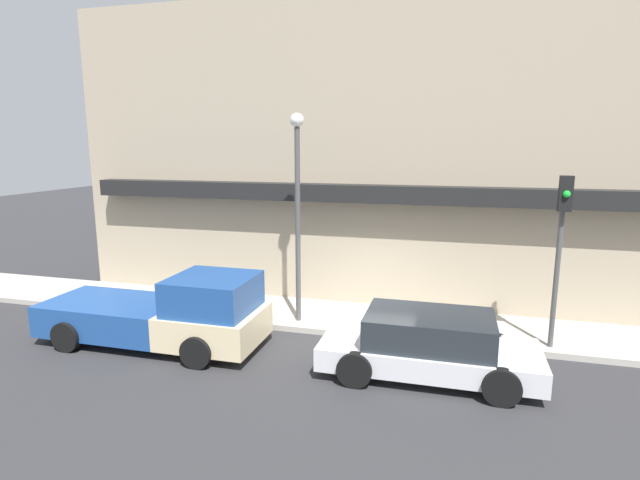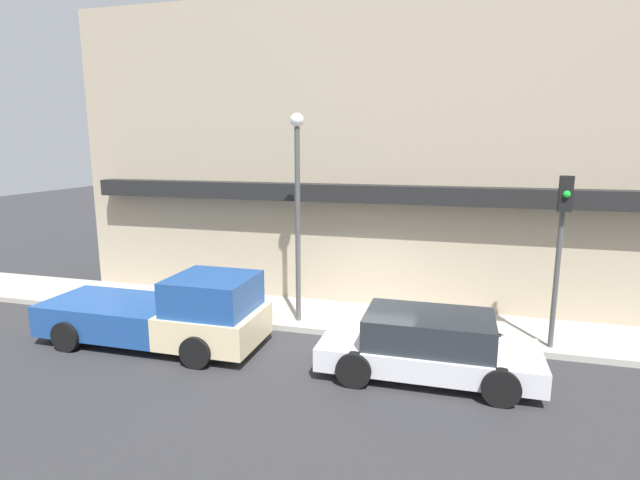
% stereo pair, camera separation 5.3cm
% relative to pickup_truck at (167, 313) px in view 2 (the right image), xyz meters
% --- Properties ---
extents(ground_plane, '(80.00, 80.00, 0.00)m').
position_rel_pickup_truck_xyz_m(ground_plane, '(4.65, 1.61, -0.82)').
color(ground_plane, '#2D2D30').
extents(sidewalk, '(36.00, 2.46, 0.16)m').
position_rel_pickup_truck_xyz_m(sidewalk, '(4.65, 2.84, -0.74)').
color(sidewalk, '#ADA89E').
rests_on(sidewalk, ground).
extents(building, '(19.80, 3.80, 10.14)m').
position_rel_pickup_truck_xyz_m(building, '(4.67, 5.55, 3.78)').
color(building, tan).
rests_on(building, ground).
extents(pickup_truck, '(5.64, 2.22, 1.86)m').
position_rel_pickup_truck_xyz_m(pickup_truck, '(0.00, 0.00, 0.00)').
color(pickup_truck, beige).
rests_on(pickup_truck, ground).
extents(parked_car, '(4.63, 2.09, 1.39)m').
position_rel_pickup_truck_xyz_m(parked_car, '(6.36, 0.00, -0.12)').
color(parked_car, silver).
rests_on(parked_car, ground).
extents(fire_hydrant, '(0.19, 0.19, 0.62)m').
position_rel_pickup_truck_xyz_m(fire_hydrant, '(5.61, 2.53, -0.35)').
color(fire_hydrant, red).
rests_on(fire_hydrant, sidewalk).
extents(street_lamp, '(0.36, 0.36, 5.58)m').
position_rel_pickup_truck_xyz_m(street_lamp, '(2.74, 2.15, 2.82)').
color(street_lamp, '#4C4C4C').
rests_on(street_lamp, sidewalk).
extents(traffic_light, '(0.28, 0.42, 4.10)m').
position_rel_pickup_truck_xyz_m(traffic_light, '(9.14, 1.92, 2.14)').
color(traffic_light, '#4C4C4C').
rests_on(traffic_light, sidewalk).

